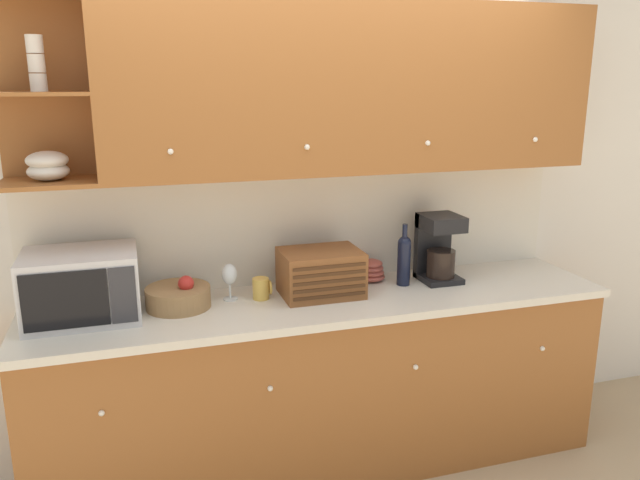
# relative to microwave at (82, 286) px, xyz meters

# --- Properties ---
(ground_plane) EXTENTS (24.00, 24.00, 0.00)m
(ground_plane) POSITION_rel_microwave_xyz_m (1.15, 0.25, -1.11)
(ground_plane) COLOR tan
(wall_back) EXTENTS (5.31, 0.06, 2.60)m
(wall_back) POSITION_rel_microwave_xyz_m (1.15, 0.28, 0.19)
(wall_back) COLOR silver
(wall_back) RESTS_ON ground_plane
(counter_unit) EXTENTS (2.93, 0.64, 0.95)m
(counter_unit) POSITION_rel_microwave_xyz_m (1.15, -0.06, -0.63)
(counter_unit) COLOR #935628
(counter_unit) RESTS_ON ground_plane
(backsplash_panel) EXTENTS (2.91, 0.01, 0.62)m
(backsplash_panel) POSITION_rel_microwave_xyz_m (1.15, 0.24, 0.15)
(backsplash_panel) COLOR silver
(backsplash_panel) RESTS_ON counter_unit
(upper_cabinets) EXTENTS (2.91, 0.35, 0.83)m
(upper_cabinets) POSITION_rel_microwave_xyz_m (1.32, 0.09, 0.87)
(upper_cabinets) COLOR #935628
(upper_cabinets) RESTS_ON backsplash_panel
(microwave) EXTENTS (0.50, 0.39, 0.32)m
(microwave) POSITION_rel_microwave_xyz_m (0.00, 0.00, 0.00)
(microwave) COLOR silver
(microwave) RESTS_ON counter_unit
(fruit_basket) EXTENTS (0.31, 0.31, 0.16)m
(fruit_basket) POSITION_rel_microwave_xyz_m (0.43, 0.02, -0.10)
(fruit_basket) COLOR #937047
(fruit_basket) RESTS_ON counter_unit
(wine_glass) EXTENTS (0.08, 0.08, 0.19)m
(wine_glass) POSITION_rel_microwave_xyz_m (0.68, 0.05, -0.03)
(wine_glass) COLOR silver
(wine_glass) RESTS_ON counter_unit
(mug) EXTENTS (0.09, 0.08, 0.11)m
(mug) POSITION_rel_microwave_xyz_m (0.84, 0.02, -0.10)
(mug) COLOR gold
(mug) RESTS_ON counter_unit
(bread_box) EXTENTS (0.40, 0.30, 0.23)m
(bread_box) POSITION_rel_microwave_xyz_m (1.14, -0.01, -0.04)
(bread_box) COLOR brown
(bread_box) RESTS_ON counter_unit
(bowl_stack_on_counter) EXTENTS (0.15, 0.15, 0.12)m
(bowl_stack_on_counter) POSITION_rel_microwave_xyz_m (1.47, 0.13, -0.10)
(bowl_stack_on_counter) COLOR #9E473D
(bowl_stack_on_counter) RESTS_ON counter_unit
(wine_bottle) EXTENTS (0.07, 0.07, 0.33)m
(wine_bottle) POSITION_rel_microwave_xyz_m (1.61, 0.01, -0.01)
(wine_bottle) COLOR black
(wine_bottle) RESTS_ON counter_unit
(coffee_maker) EXTENTS (0.20, 0.22, 0.37)m
(coffee_maker) POSITION_rel_microwave_xyz_m (1.82, 0.04, 0.03)
(coffee_maker) COLOR black
(coffee_maker) RESTS_ON counter_unit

